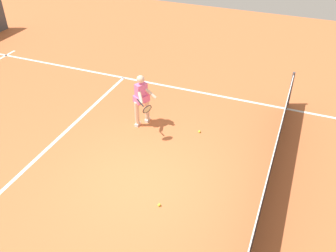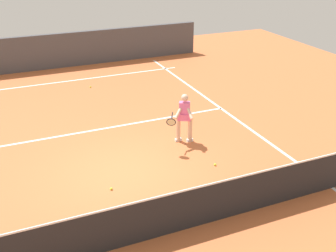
# 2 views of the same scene
# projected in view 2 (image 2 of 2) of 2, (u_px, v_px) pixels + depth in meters

# --- Properties ---
(ground_plane) EXTENTS (27.72, 27.72, 0.00)m
(ground_plane) POSITION_uv_depth(u_px,v_px,m) (127.00, 172.00, 11.23)
(ground_plane) COLOR #C66638
(court_back_wall) EXTENTS (14.13, 0.24, 1.62)m
(court_back_wall) POSITION_uv_depth(u_px,v_px,m) (58.00, 51.00, 19.51)
(court_back_wall) COLOR #47474C
(court_back_wall) RESTS_ON ground
(baseline_marking) EXTENTS (10.13, 0.10, 0.01)m
(baseline_marking) POSITION_uv_depth(u_px,v_px,m) (69.00, 81.00, 18.02)
(baseline_marking) COLOR white
(baseline_marking) RESTS_ON ground
(service_line_marking) EXTENTS (9.13, 0.10, 0.01)m
(service_line_marking) POSITION_uv_depth(u_px,v_px,m) (100.00, 129.00, 13.62)
(service_line_marking) COLOR white
(service_line_marking) RESTS_ON ground
(sideline_left_marking) EXTENTS (0.10, 19.32, 0.01)m
(sideline_left_marking) POSITION_uv_depth(u_px,v_px,m) (267.00, 141.00, 12.85)
(sideline_left_marking) COLOR white
(sideline_left_marking) RESTS_ON ground
(court_net) EXTENTS (9.81, 0.08, 1.12)m
(court_net) POSITION_uv_depth(u_px,v_px,m) (167.00, 214.00, 8.68)
(court_net) COLOR #4C4C51
(court_net) RESTS_ON ground
(tennis_player) EXTENTS (1.05, 0.81, 1.55)m
(tennis_player) POSITION_uv_depth(u_px,v_px,m) (184.00, 116.00, 12.48)
(tennis_player) COLOR beige
(tennis_player) RESTS_ON ground
(tennis_ball_near) EXTENTS (0.07, 0.07, 0.07)m
(tennis_ball_near) POSITION_uv_depth(u_px,v_px,m) (215.00, 165.00, 11.50)
(tennis_ball_near) COLOR #D1E533
(tennis_ball_near) RESTS_ON ground
(tennis_ball_mid) EXTENTS (0.07, 0.07, 0.07)m
(tennis_ball_mid) POSITION_uv_depth(u_px,v_px,m) (91.00, 87.00, 17.26)
(tennis_ball_mid) COLOR #D1E533
(tennis_ball_mid) RESTS_ON ground
(tennis_ball_far) EXTENTS (0.07, 0.07, 0.07)m
(tennis_ball_far) POSITION_uv_depth(u_px,v_px,m) (111.00, 189.00, 10.42)
(tennis_ball_far) COLOR #D1E533
(tennis_ball_far) RESTS_ON ground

